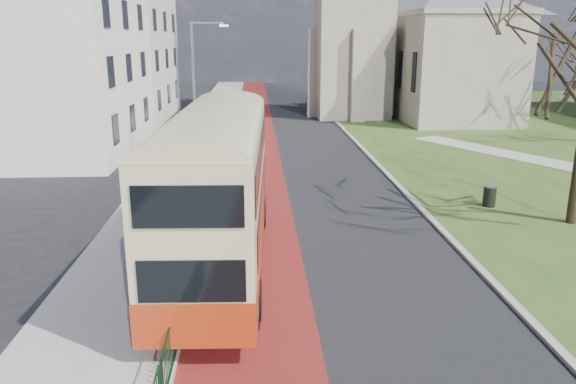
{
  "coord_description": "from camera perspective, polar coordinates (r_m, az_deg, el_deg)",
  "views": [
    {
      "loc": [
        -1.01,
        -14.89,
        7.23
      ],
      "look_at": [
        0.09,
        4.03,
        2.0
      ],
      "focal_mm": 35.0,
      "sensor_mm": 36.0,
      "label": 1
    }
  ],
  "objects": [
    {
      "name": "litter_bin",
      "position": [
        26.2,
        19.79,
        -0.36
      ],
      "size": [
        0.68,
        0.68,
        0.94
      ],
      "rotation": [
        0.0,
        0.0,
        -0.17
      ],
      "color": "black",
      "rests_on": "grass_green"
    },
    {
      "name": "bus_lane",
      "position": [
        35.63,
        -3.58,
        3.7
      ],
      "size": [
        3.4,
        120.0,
        0.01
      ],
      "primitive_type": "cube",
      "color": "#591414",
      "rests_on": "ground"
    },
    {
      "name": "street_block_near",
      "position": [
        39.12,
        -23.37,
        13.15
      ],
      "size": [
        10.3,
        14.3,
        13.0
      ],
      "color": "silver",
      "rests_on": "ground"
    },
    {
      "name": "kerb_west",
      "position": [
        35.68,
        -6.48,
        3.74
      ],
      "size": [
        0.25,
        120.0,
        0.13
      ],
      "primitive_type": "cube",
      "color": "#999993",
      "rests_on": "ground"
    },
    {
      "name": "pedestrian_railing",
      "position": [
        20.13,
        -8.7,
        -4.13
      ],
      "size": [
        0.07,
        24.0,
        1.12
      ],
      "color": "#0B3217",
      "rests_on": "ground"
    },
    {
      "name": "ground",
      "position": [
        16.59,
        0.49,
        -10.42
      ],
      "size": [
        160.0,
        160.0,
        0.0
      ],
      "primitive_type": "plane",
      "color": "black",
      "rests_on": "ground"
    },
    {
      "name": "kerb_east",
      "position": [
        38.25,
        7.46,
        4.49
      ],
      "size": [
        0.25,
        80.0,
        0.13
      ],
      "primitive_type": "cube",
      "color": "#999993",
      "rests_on": "ground"
    },
    {
      "name": "road_carriageway",
      "position": [
        35.72,
        0.77,
        3.75
      ],
      "size": [
        9.0,
        120.0,
        0.01
      ],
      "primitive_type": "cube",
      "color": "black",
      "rests_on": "ground"
    },
    {
      "name": "bus",
      "position": [
        17.72,
        -7.15,
        0.94
      ],
      "size": [
        3.17,
        11.97,
        4.97
      ],
      "rotation": [
        0.0,
        0.0,
        -0.04
      ],
      "color": "#A32D0F",
      "rests_on": "ground"
    },
    {
      "name": "street_block_far",
      "position": [
        54.49,
        -17.6,
        13.18
      ],
      "size": [
        10.3,
        16.3,
        11.5
      ],
      "color": "beige",
      "rests_on": "ground"
    },
    {
      "name": "streetlamp",
      "position": [
        33.17,
        -9.26,
        10.67
      ],
      "size": [
        2.13,
        0.18,
        8.0
      ],
      "color": "gray",
      "rests_on": "pavement_west"
    },
    {
      "name": "pavement_west",
      "position": [
        35.85,
        -9.68,
        3.66
      ],
      "size": [
        4.0,
        120.0,
        0.12
      ],
      "primitive_type": "cube",
      "color": "gray",
      "rests_on": "ground"
    }
  ]
}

